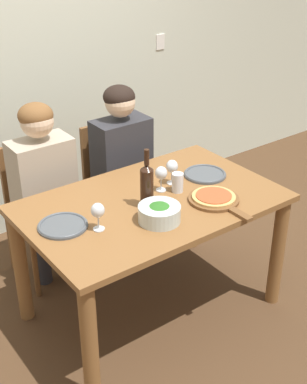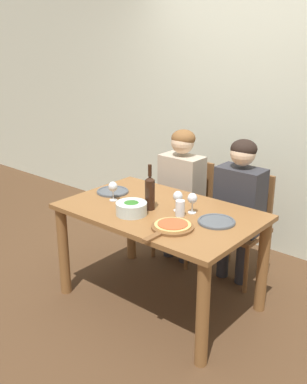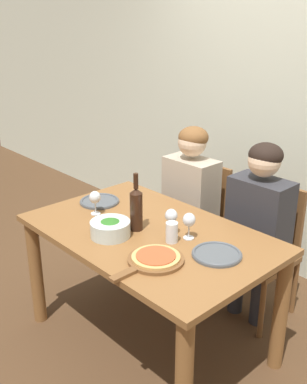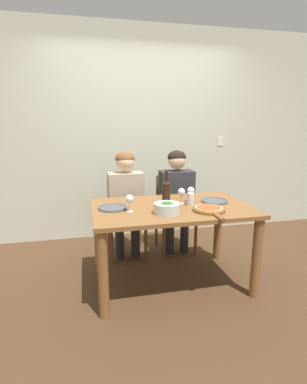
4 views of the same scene
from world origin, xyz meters
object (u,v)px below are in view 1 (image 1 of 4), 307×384
at_px(chair_left, 40,206).
at_px(dinner_plate_right, 205,174).
at_px(chair_right, 115,182).
at_px(person_man, 123,155).
at_px(wine_bottle, 147,185).
at_px(pizza_on_board, 215,199).
at_px(wine_glass_right, 172,167).
at_px(wine_glass_left, 98,212).
at_px(dinner_plate_left, 63,225).
at_px(person_woman, 44,179).
at_px(broccoli_bowl, 159,213).
at_px(wine_glass_centre, 161,174).
at_px(water_tumbler, 177,182).

height_order(chair_left, dinner_plate_right, chair_left).
xyz_separation_m(chair_right, person_man, (-0.00, -0.11, 0.25)).
distance_m(chair_right, wine_bottle, 0.99).
relative_size(chair_left, wine_bottle, 2.62).
xyz_separation_m(chair_left, pizza_on_board, (0.60, -1.01, 0.31)).
bearing_deg(wine_bottle, pizza_on_board, -27.35).
bearing_deg(wine_glass_right, chair_right, 86.22).
bearing_deg(wine_glass_right, wine_glass_left, -163.63).
bearing_deg(person_man, dinner_plate_left, -141.11).
relative_size(person_woman, wine_bottle, 3.55).
bearing_deg(chair_right, broccoli_bowl, -109.97).
xyz_separation_m(pizza_on_board, wine_glass_centre, (-0.16, 0.28, 0.09)).
bearing_deg(chair_right, wine_glass_centre, -101.60).
relative_size(person_woman, water_tumbler, 10.61).
bearing_deg(wine_glass_centre, person_man, 76.41).
distance_m(pizza_on_board, wine_glass_centre, 0.33).
height_order(chair_left, dinner_plate_left, chair_left).
distance_m(dinner_plate_left, pizza_on_board, 0.85).
relative_size(chair_left, wine_glass_right, 5.88).
bearing_deg(pizza_on_board, wine_glass_right, 100.63).
distance_m(dinner_plate_left, wine_glass_right, 0.76).
relative_size(wine_glass_right, water_tumbler, 1.33).
height_order(dinner_plate_right, water_tumbler, water_tumbler).
bearing_deg(wine_glass_left, pizza_on_board, -11.01).
relative_size(wine_bottle, dinner_plate_left, 1.32).
bearing_deg(wine_glass_right, water_tumbler, -110.22).
xyz_separation_m(wine_glass_centre, water_tumbler, (0.07, -0.06, -0.05)).
bearing_deg(wine_glass_centre, person_woman, 125.03).
bearing_deg(chair_right, water_tumbler, -95.83).
xyz_separation_m(chair_left, person_man, (0.59, -0.11, 0.25)).
height_order(person_man, water_tumbler, person_man).
xyz_separation_m(broccoli_bowl, dinner_plate_left, (-0.43, 0.25, -0.04)).
distance_m(chair_left, wine_glass_left, 0.97).
bearing_deg(person_woman, wine_bottle, -70.21).
height_order(wine_bottle, broccoli_bowl, wine_bottle).
relative_size(chair_right, water_tumbler, 7.83).
distance_m(dinner_plate_left, dinner_plate_right, 0.98).
bearing_deg(person_man, broccoli_bowl, -112.22).
relative_size(chair_left, chair_right, 1.00).
bearing_deg(person_man, pizza_on_board, -89.24).
distance_m(dinner_plate_right, water_tumbler, 0.28).
distance_m(broccoli_bowl, wine_glass_left, 0.32).
bearing_deg(dinner_plate_left, wine_glass_centre, 1.60).
bearing_deg(dinner_plate_left, wine_bottle, -10.34).
distance_m(wine_glass_centre, water_tumbler, 0.11).
bearing_deg(wine_glass_right, person_man, 85.52).
relative_size(dinner_plate_left, dinner_plate_right, 1.00).
xyz_separation_m(person_man, wine_glass_centre, (-0.15, -0.62, 0.15)).
bearing_deg(chair_left, wine_bottle, -72.65).
bearing_deg(chair_left, pizza_on_board, -59.35).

